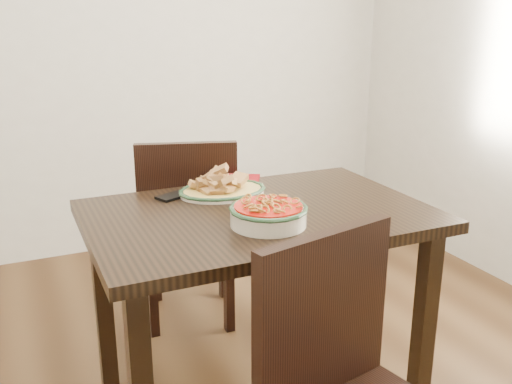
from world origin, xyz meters
name	(u,v)px	position (x,y,z in m)	size (l,w,h in m)	color
wall_back	(116,32)	(0.00, 1.75, 1.30)	(3.50, 0.10, 2.60)	beige
dining_table	(258,239)	(0.11, 0.04, 0.65)	(1.15, 0.77, 0.75)	black
chair_far	(188,223)	(0.06, 0.67, 0.50)	(0.52, 0.52, 0.89)	black
fish_plate	(222,182)	(0.07, 0.27, 0.79)	(0.32, 0.25, 0.11)	beige
noodle_bowl	(268,212)	(0.08, -0.10, 0.79)	(0.25, 0.25, 0.08)	beige
smartphone	(174,196)	(-0.11, 0.30, 0.76)	(0.13, 0.07, 0.01)	black
napkin	(243,179)	(0.21, 0.41, 0.76)	(0.13, 0.11, 0.01)	maroon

